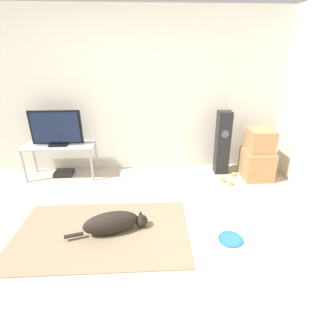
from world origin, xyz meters
TOP-DOWN VIEW (x-y plane):
  - ground_plane at (0.00, 0.00)m, footprint 12.00×12.00m
  - wall_back at (0.00, 2.10)m, footprint 8.00×0.06m
  - area_rug at (-0.22, 0.19)m, footprint 1.98×1.24m
  - dog at (-0.08, 0.19)m, footprint 0.91×0.38m
  - frisbee at (1.23, -0.02)m, footprint 0.27×0.27m
  - cardboard_box_lower at (2.07, 1.53)m, footprint 0.44×0.51m
  - cardboard_box_upper at (2.07, 1.54)m, footprint 0.37×0.43m
  - floor_speaker at (1.54, 1.76)m, footprint 0.22×0.22m
  - tv_stand at (-1.11, 1.75)m, footprint 1.11×0.46m
  - tv at (-1.11, 1.75)m, footprint 0.79×0.20m
  - tennis_ball_by_boxes at (1.72, 1.58)m, footprint 0.07×0.07m
  - tennis_ball_near_speaker at (1.59, 1.27)m, footprint 0.07×0.07m
  - tennis_ball_loose_on_carpet at (1.50, 1.39)m, footprint 0.07×0.07m
  - game_console at (-1.12, 1.79)m, footprint 0.29×0.25m

SIDE VIEW (x-z plane):
  - ground_plane at x=0.00m, z-range 0.00..0.00m
  - area_rug at x=-0.22m, z-range 0.00..0.01m
  - frisbee at x=1.23m, z-range 0.00..0.03m
  - tennis_ball_by_boxes at x=1.72m, z-range 0.00..0.07m
  - tennis_ball_near_speaker at x=1.59m, z-range 0.00..0.07m
  - tennis_ball_loose_on_carpet at x=1.50m, z-range 0.00..0.07m
  - game_console at x=-1.12m, z-range 0.00..0.07m
  - dog at x=-0.08m, z-range 0.01..0.27m
  - cardboard_box_lower at x=2.07m, z-range 0.00..0.46m
  - tv_stand at x=-1.11m, z-range 0.21..0.75m
  - floor_speaker at x=1.54m, z-range 0.00..1.05m
  - cardboard_box_upper at x=2.07m, z-range 0.46..0.81m
  - tv at x=-1.11m, z-range 0.54..1.09m
  - wall_back at x=0.00m, z-range 0.00..2.55m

